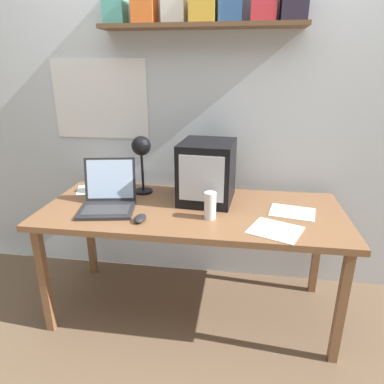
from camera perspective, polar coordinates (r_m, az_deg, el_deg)
ground_plane at (r=2.36m, az=0.00°, el=-18.72°), size 12.00×12.00×0.00m
back_wall at (r=2.32m, az=1.75°, el=16.13°), size 5.60×0.24×2.60m
corner_desk at (r=2.01m, az=0.00°, el=-4.16°), size 1.73×0.74×0.71m
crt_monitor at (r=2.06m, az=2.53°, el=3.42°), size 0.34×0.38×0.36m
laptop at (r=2.04m, az=-13.76°, el=-0.67°), size 0.35×0.36×0.27m
desk_lamp at (r=2.13m, az=-8.42°, el=6.63°), size 0.14×0.19×0.38m
juice_glass at (r=1.84m, az=3.04°, el=-2.49°), size 0.06×0.06×0.15m
computer_mouse at (r=1.84m, az=-8.65°, el=-4.37°), size 0.06×0.11×0.03m
loose_paper_near_laptop at (r=2.01m, az=16.37°, el=-3.23°), size 0.28×0.24×0.00m
loose_paper_near_monitor at (r=2.38m, az=-15.08°, el=0.51°), size 0.35×0.29×0.00m
open_notebook at (r=1.78m, az=13.71°, el=-6.18°), size 0.31×0.30×0.00m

